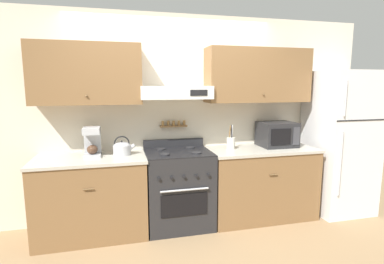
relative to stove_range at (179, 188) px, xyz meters
name	(u,v)px	position (x,y,z in m)	size (l,w,h in m)	color
ground_plane	(185,238)	(0.00, -0.34, -0.46)	(16.00, 16.00, 0.00)	#937551
wall_back	(176,103)	(0.03, 0.29, 1.00)	(5.20, 0.46, 2.55)	beige
counter_left	(92,196)	(-0.99, 0.00, -0.01)	(1.21, 0.68, 0.90)	brown
counter_right	(260,182)	(1.07, 0.00, -0.01)	(1.36, 0.68, 0.90)	brown
stove_range	(179,188)	(0.00, 0.00, 0.00)	(0.77, 0.67, 1.01)	#232326
refrigerator	(339,142)	(2.19, -0.05, 0.47)	(0.74, 0.75, 1.87)	white
tea_kettle	(122,148)	(-0.64, 0.05, 0.52)	(0.26, 0.20, 0.22)	#B7B7BC
coffee_maker	(92,141)	(-0.97, 0.08, 0.61)	(0.18, 0.25, 0.33)	#ADAFB5
microwave	(277,134)	(1.32, 0.06, 0.60)	(0.44, 0.39, 0.32)	#232326
utensil_crock	(231,143)	(0.68, 0.05, 0.52)	(0.10, 0.10, 0.30)	silver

